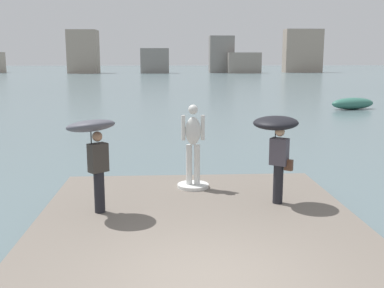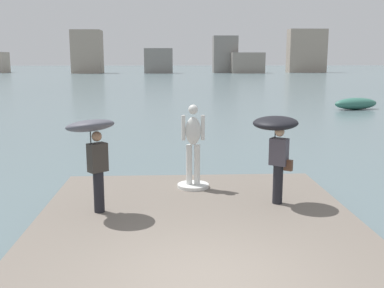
% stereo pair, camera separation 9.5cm
% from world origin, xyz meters
% --- Properties ---
extents(ground_plane, '(400.00, 400.00, 0.00)m').
position_xyz_m(ground_plane, '(0.00, 40.00, 0.00)').
color(ground_plane, slate).
extents(pier, '(6.57, 9.16, 0.40)m').
position_xyz_m(pier, '(0.00, 1.58, 0.20)').
color(pier, '#70665B').
rests_on(pier, ground).
extents(statue_white_figure, '(0.79, 0.79, 2.09)m').
position_xyz_m(statue_white_figure, '(0.04, 4.92, 1.30)').
color(statue_white_figure, silver).
rests_on(statue_white_figure, pier).
extents(onlooker_left, '(1.41, 1.41, 2.05)m').
position_xyz_m(onlooker_left, '(-2.12, 3.12, 1.96)').
color(onlooker_left, black).
rests_on(onlooker_left, pier).
extents(onlooker_right, '(1.39, 1.39, 1.97)m').
position_xyz_m(onlooker_right, '(1.81, 3.62, 1.95)').
color(onlooker_right, black).
rests_on(onlooker_right, pier).
extents(boat_near, '(3.53, 1.88, 0.83)m').
position_xyz_m(boat_near, '(12.83, 25.75, 0.42)').
color(boat_near, '#336B5B').
rests_on(boat_near, ground).
extents(distant_skyline, '(87.43, 11.52, 11.14)m').
position_xyz_m(distant_skyline, '(4.40, 111.62, 4.41)').
color(distant_skyline, '#A89989').
rests_on(distant_skyline, ground).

